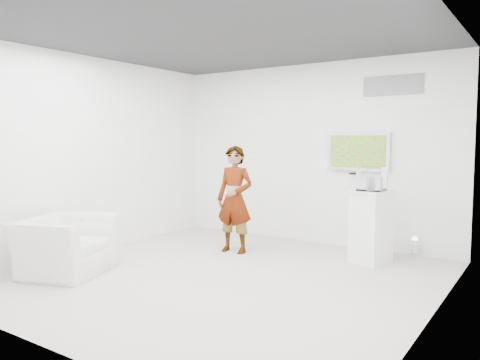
{
  "coord_description": "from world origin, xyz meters",
  "views": [
    {
      "loc": [
        3.43,
        -4.71,
        1.72
      ],
      "look_at": [
        -0.15,
        0.6,
        1.18
      ],
      "focal_mm": 35.0,
      "sensor_mm": 36.0,
      "label": 1
    }
  ],
  "objects": [
    {
      "name": "logo_decal",
      "position": [
        1.35,
        2.49,
        2.55
      ],
      "size": [
        0.9,
        0.02,
        0.3
      ],
      "primitive_type": "cube",
      "color": "slate",
      "rests_on": "room"
    },
    {
      "name": "console",
      "position": [
        1.32,
        1.72,
        1.12
      ],
      "size": [
        0.1,
        0.15,
        0.2
      ],
      "primitive_type": "cube",
      "rotation": [
        0.0,
        0.0,
        -0.44
      ],
      "color": "white",
      "rests_on": "pedestal"
    },
    {
      "name": "pedestal",
      "position": [
        1.32,
        1.72,
        0.51
      ],
      "size": [
        0.62,
        0.62,
        1.02
      ],
      "primitive_type": "cube",
      "rotation": [
        0.0,
        0.0,
        -0.3
      ],
      "color": "white",
      "rests_on": "room"
    },
    {
      "name": "wii_remote",
      "position": [
        -0.39,
        1.32,
        1.48
      ],
      "size": [
        0.05,
        0.14,
        0.04
      ],
      "primitive_type": "cube",
      "rotation": [
        0.0,
        0.0,
        -0.1
      ],
      "color": "white",
      "rests_on": "person"
    },
    {
      "name": "person",
      "position": [
        -0.62,
        1.15,
        0.82
      ],
      "size": [
        0.63,
        0.44,
        1.64
      ],
      "primitive_type": "imported",
      "rotation": [
        0.0,
        0.0,
        0.07
      ],
      "color": "silver",
      "rests_on": "room"
    },
    {
      "name": "floor_uplight",
      "position": [
        1.78,
        2.33,
        0.15
      ],
      "size": [
        0.24,
        0.24,
        0.3
      ],
      "primitive_type": "cylinder",
      "rotation": [
        0.0,
        0.0,
        -0.3
      ],
      "color": "white",
      "rests_on": "room"
    },
    {
      "name": "armchair",
      "position": [
        -1.8,
        -1.04,
        0.36
      ],
      "size": [
        1.29,
        1.38,
        0.73
      ],
      "primitive_type": "imported",
      "rotation": [
        0.0,
        0.0,
        1.91
      ],
      "color": "silver",
      "rests_on": "room"
    },
    {
      "name": "tv",
      "position": [
        0.85,
        2.45,
        1.55
      ],
      "size": [
        1.0,
        0.08,
        0.6
      ],
      "primitive_type": "cube",
      "color": "silver",
      "rests_on": "room"
    },
    {
      "name": "vitrine",
      "position": [
        1.32,
        1.72,
        1.19
      ],
      "size": [
        0.34,
        0.34,
        0.34
      ],
      "primitive_type": "cube",
      "rotation": [
        0.0,
        0.0,
        0.01
      ],
      "color": "white",
      "rests_on": "pedestal"
    },
    {
      "name": "room",
      "position": [
        0.0,
        0.0,
        1.5
      ],
      "size": [
        5.01,
        5.01,
        3.0
      ],
      "color": "beige",
      "rests_on": "ground"
    }
  ]
}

